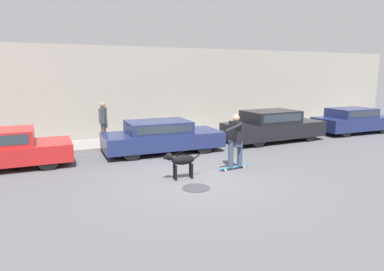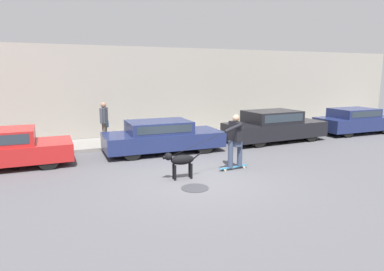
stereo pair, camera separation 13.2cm
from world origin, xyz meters
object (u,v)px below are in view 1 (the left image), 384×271
parked_car_2 (273,126)px  dog (181,161)px  parked_car_0 (2,149)px  skateboarder (235,139)px  parked_car_3 (353,121)px  pedestrian_with_bag (103,121)px  parked_car_1 (162,137)px

parked_car_2 → dog: (-5.77, -3.36, -0.12)m
parked_car_0 → skateboarder: (6.58, -3.12, 0.36)m
parked_car_3 → skateboarder: size_ratio=1.47×
dog → pedestrian_with_bag: pedestrian_with_bag is taller
skateboarder → pedestrian_with_bag: pedestrian_with_bag is taller
parked_car_3 → pedestrian_with_bag: size_ratio=2.38×
parked_car_0 → dog: (4.67, -3.36, -0.07)m
parked_car_0 → parked_car_2: 10.43m
parked_car_1 → pedestrian_with_bag: size_ratio=2.66×
parked_car_0 → parked_car_2: size_ratio=0.90×
parked_car_2 → pedestrian_with_bag: 7.21m
parked_car_0 → dog: size_ratio=3.51×
skateboarder → parked_car_1: bearing=-72.0°
dog → parked_car_0: bearing=-31.7°
parked_car_1 → dog: size_ratio=3.86×
parked_car_3 → pedestrian_with_bag: pedestrian_with_bag is taller
parked_car_3 → dog: bearing=-160.7°
parked_car_0 → dog: 5.75m
parked_car_2 → pedestrian_with_bag: bearing=163.1°
parked_car_0 → skateboarder: skateboarder is taller
parked_car_0 → parked_car_3: size_ratio=1.02×
parked_car_3 → dog: size_ratio=3.46×
dog → skateboarder: bearing=-168.9°
parked_car_3 → pedestrian_with_bag: 12.00m
parked_car_0 → skateboarder: size_ratio=1.49×
dog → skateboarder: size_ratio=0.42×
parked_car_0 → parked_car_1: size_ratio=0.91×
parked_car_3 → pedestrian_with_bag: bearing=172.7°
parked_car_0 → parked_car_2: (10.43, -0.00, 0.04)m
pedestrian_with_bag → parked_car_3: bearing=19.8°
parked_car_1 → parked_car_2: bearing=2.2°
parked_car_2 → skateboarder: size_ratio=1.65×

